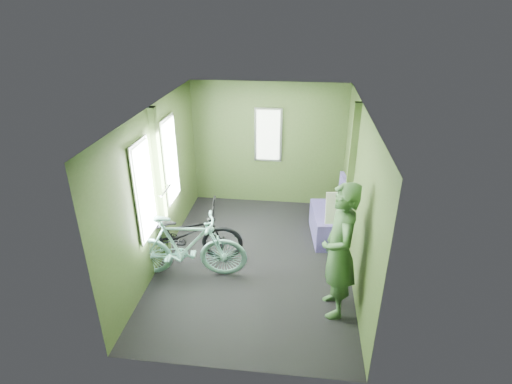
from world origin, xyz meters
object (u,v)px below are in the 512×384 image
Objects in this scene: bicycle_mint at (188,277)px; waste_box at (340,232)px; bench_seat at (331,221)px; bicycle_black at (184,260)px; passenger at (339,251)px.

waste_box is at bearing -73.87° from bicycle_mint.
bench_seat is (2.05, 1.31, 0.29)m from bicycle_mint.
waste_box is 0.77× the size of bench_seat.
bicycle_mint is (0.17, -0.40, 0.00)m from bicycle_black.
passenger is at bearing -96.74° from waste_box.
passenger reaches higher than bicycle_black.
passenger is (2.02, -0.42, 0.88)m from bicycle_mint.
passenger reaches higher than waste_box.
waste_box is (0.15, 1.26, -0.50)m from passenger.
bicycle_mint is at bearing -158.77° from waste_box.
bench_seat is (0.04, 1.73, -0.58)m from passenger.
bicycle_mint is 1.71× the size of bench_seat.
bench_seat reaches higher than bicycle_mint.
waste_box is at bearing 165.46° from passenger.
bench_seat is at bearing 171.01° from passenger.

